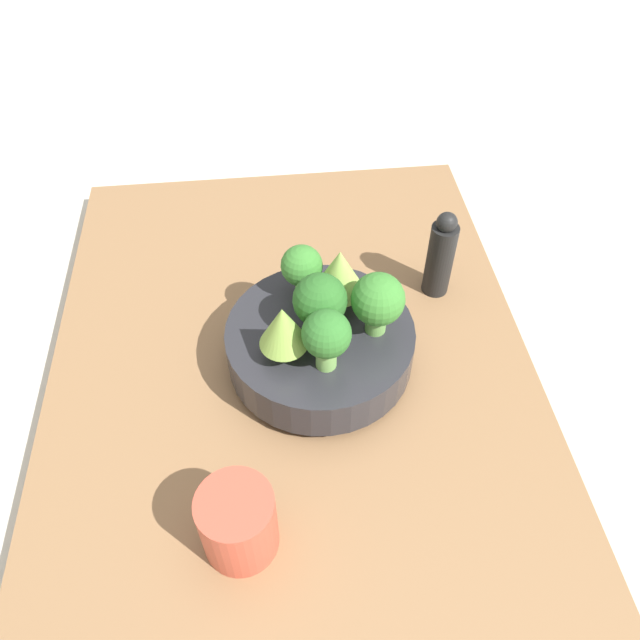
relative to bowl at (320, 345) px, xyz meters
The scene contains 11 objects.
ground_plane 0.10m from the bowl, 106.15° to the right, with size 6.00×6.00×0.00m, color beige.
table 0.08m from the bowl, 106.15° to the right, with size 0.88×0.67×0.05m.
bowl is the anchor object (origin of this frame).
romanesco_piece_near 0.10m from the bowl, 52.86° to the right, with size 0.06×0.06×0.09m.
broccoli_floret_center 0.09m from the bowl, ahead, with size 0.07×0.07×0.09m.
broccoli_floret_back 0.11m from the bowl, 85.21° to the left, with size 0.07×0.07×0.09m.
broccoli_floret_right 0.10m from the bowl, ahead, with size 0.06×0.06×0.09m.
broccoli_floret_left 0.11m from the bowl, 166.57° to the right, with size 0.06×0.06×0.08m.
romanesco_piece_far 0.10m from the bowl, 147.66° to the left, with size 0.07×0.07×0.09m.
cup 0.27m from the bowl, 25.41° to the right, with size 0.08×0.08×0.09m.
pepper_mill 0.23m from the bowl, 123.62° to the left, with size 0.04×0.04×0.15m.
Camera 1 is at (0.54, -0.02, 0.73)m, focal length 35.00 mm.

